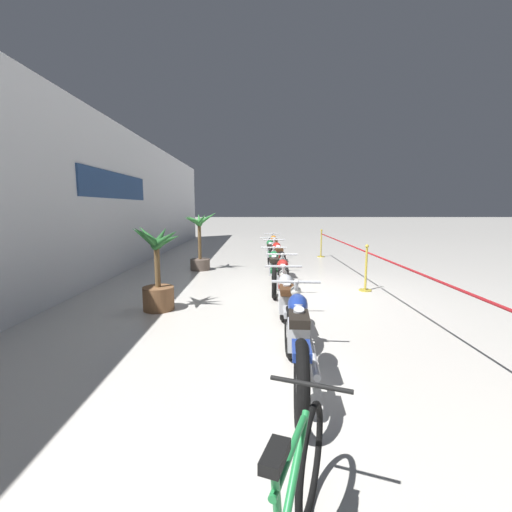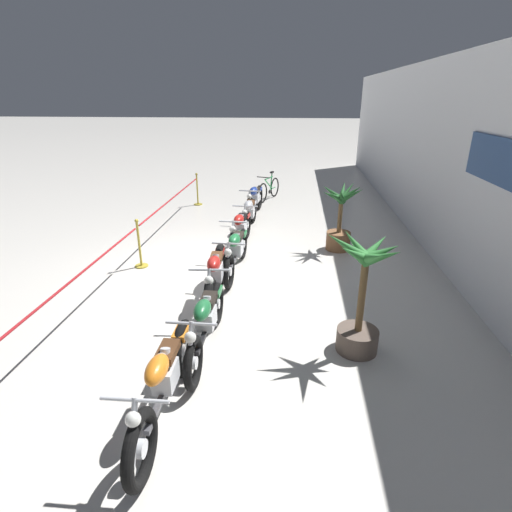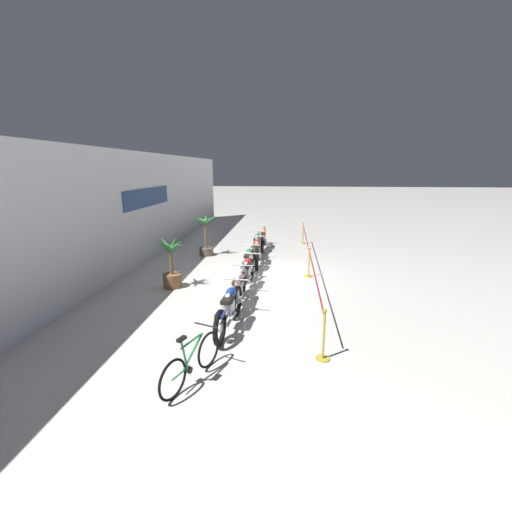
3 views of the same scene
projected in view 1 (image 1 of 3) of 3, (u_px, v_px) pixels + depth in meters
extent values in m
plane|color=silver|center=(306.00, 290.00, 7.77)|extent=(120.00, 120.00, 0.00)
cube|color=white|center=(75.00, 197.00, 7.48)|extent=(28.00, 0.25, 4.20)
cube|color=navy|center=(117.00, 186.00, 9.40)|extent=(4.24, 0.04, 0.70)
torus|color=black|center=(295.00, 323.00, 4.42)|extent=(0.77, 0.17, 0.77)
torus|color=black|center=(301.00, 384.00, 2.89)|extent=(0.77, 0.17, 0.77)
cylinder|color=silver|center=(295.00, 323.00, 4.42)|extent=(0.19, 0.09, 0.18)
cylinder|color=silver|center=(301.00, 384.00, 2.89)|extent=(0.19, 0.09, 0.18)
cylinder|color=silver|center=(296.00, 300.00, 4.47)|extent=(0.31, 0.08, 0.59)
cube|color=silver|center=(298.00, 335.00, 3.58)|extent=(0.38, 0.25, 0.26)
cylinder|color=silver|center=(298.00, 315.00, 3.60)|extent=(0.19, 0.12, 0.24)
cylinder|color=silver|center=(299.00, 318.00, 3.52)|extent=(0.19, 0.12, 0.24)
cylinder|color=silver|center=(314.00, 360.00, 3.30)|extent=(0.70, 0.13, 0.07)
cube|color=black|center=(298.00, 346.00, 3.65)|extent=(1.25, 0.16, 0.06)
ellipsoid|color=navy|center=(298.00, 305.00, 3.78)|extent=(0.48, 0.26, 0.22)
cube|color=black|center=(299.00, 318.00, 3.43)|extent=(0.41, 0.23, 0.09)
cube|color=navy|center=(301.00, 350.00, 2.90)|extent=(0.33, 0.19, 0.08)
cylinder|color=silver|center=(296.00, 282.00, 4.33)|extent=(0.09, 0.62, 0.04)
sphere|color=silver|center=(296.00, 291.00, 4.43)|extent=(0.14, 0.14, 0.14)
torus|color=black|center=(283.00, 298.00, 5.86)|extent=(0.67, 0.12, 0.66)
torus|color=black|center=(290.00, 332.00, 4.26)|extent=(0.67, 0.12, 0.66)
cylinder|color=silver|center=(283.00, 298.00, 5.86)|extent=(0.16, 0.08, 0.16)
cylinder|color=silver|center=(290.00, 332.00, 4.26)|extent=(0.16, 0.08, 0.16)
cylinder|color=silver|center=(283.00, 281.00, 5.91)|extent=(0.30, 0.06, 0.59)
cube|color=silver|center=(286.00, 302.00, 4.99)|extent=(0.37, 0.23, 0.26)
cylinder|color=silver|center=(286.00, 288.00, 5.00)|extent=(0.18, 0.11, 0.24)
cylinder|color=silver|center=(287.00, 290.00, 4.92)|extent=(0.18, 0.11, 0.24)
cylinder|color=silver|center=(298.00, 318.00, 4.71)|extent=(0.70, 0.09, 0.07)
cube|color=#47474C|center=(286.00, 311.00, 5.06)|extent=(1.29, 0.09, 0.06)
ellipsoid|color=#B7BABF|center=(286.00, 282.00, 5.18)|extent=(0.47, 0.23, 0.22)
cube|color=#4C2D19|center=(287.00, 290.00, 4.83)|extent=(0.40, 0.21, 0.09)
cube|color=#B7BABF|center=(290.00, 312.00, 4.28)|extent=(0.32, 0.17, 0.08)
cylinder|color=silver|center=(284.00, 266.00, 5.76)|extent=(0.05, 0.62, 0.04)
sphere|color=silver|center=(283.00, 274.00, 5.86)|extent=(0.14, 0.14, 0.14)
torus|color=black|center=(282.00, 280.00, 7.21)|extent=(0.71, 0.15, 0.70)
torus|color=black|center=(283.00, 300.00, 5.66)|extent=(0.71, 0.15, 0.70)
cylinder|color=silver|center=(282.00, 280.00, 7.21)|extent=(0.17, 0.09, 0.17)
cylinder|color=silver|center=(283.00, 300.00, 5.66)|extent=(0.17, 0.09, 0.17)
cylinder|color=silver|center=(282.00, 266.00, 7.26)|extent=(0.31, 0.08, 0.59)
cube|color=silver|center=(283.00, 281.00, 6.36)|extent=(0.37, 0.24, 0.26)
cylinder|color=silver|center=(283.00, 270.00, 6.37)|extent=(0.19, 0.12, 0.24)
cylinder|color=silver|center=(283.00, 271.00, 6.29)|extent=(0.19, 0.12, 0.24)
cylinder|color=silver|center=(291.00, 292.00, 6.08)|extent=(0.70, 0.11, 0.07)
cube|color=black|center=(283.00, 288.00, 6.43)|extent=(1.25, 0.14, 0.06)
ellipsoid|color=#B21E19|center=(283.00, 265.00, 6.55)|extent=(0.47, 0.25, 0.22)
cube|color=black|center=(283.00, 271.00, 6.20)|extent=(0.41, 0.23, 0.09)
cube|color=#B21E19|center=(283.00, 284.00, 5.67)|extent=(0.33, 0.18, 0.08)
cylinder|color=silver|center=(282.00, 254.00, 7.11)|extent=(0.08, 0.62, 0.04)
sphere|color=silver|center=(282.00, 260.00, 7.21)|extent=(0.14, 0.14, 0.14)
torus|color=black|center=(274.00, 269.00, 8.51)|extent=(0.68, 0.12, 0.68)
torus|color=black|center=(274.00, 283.00, 7.01)|extent=(0.68, 0.12, 0.68)
cylinder|color=silver|center=(274.00, 269.00, 8.51)|extent=(0.17, 0.09, 0.16)
cylinder|color=silver|center=(274.00, 283.00, 7.01)|extent=(0.17, 0.09, 0.16)
cylinder|color=silver|center=(274.00, 258.00, 8.56)|extent=(0.31, 0.07, 0.59)
cube|color=silver|center=(274.00, 269.00, 7.69)|extent=(0.37, 0.23, 0.26)
cylinder|color=silver|center=(274.00, 260.00, 7.70)|extent=(0.18, 0.12, 0.24)
cylinder|color=silver|center=(274.00, 260.00, 7.62)|extent=(0.18, 0.12, 0.24)
cylinder|color=silver|center=(280.00, 278.00, 7.41)|extent=(0.70, 0.10, 0.07)
cube|color=#47474C|center=(274.00, 274.00, 7.76)|extent=(1.21, 0.11, 0.06)
ellipsoid|color=#1E6B38|center=(274.00, 256.00, 7.88)|extent=(0.47, 0.24, 0.22)
cube|color=black|center=(274.00, 260.00, 7.53)|extent=(0.41, 0.22, 0.09)
cube|color=#1E6B38|center=(274.00, 270.00, 7.03)|extent=(0.33, 0.17, 0.08)
cylinder|color=silver|center=(274.00, 248.00, 8.41)|extent=(0.06, 0.62, 0.04)
sphere|color=silver|center=(274.00, 253.00, 8.51)|extent=(0.14, 0.14, 0.14)
torus|color=black|center=(274.00, 259.00, 9.83)|extent=(0.82, 0.20, 0.81)
torus|color=black|center=(282.00, 268.00, 8.36)|extent=(0.82, 0.20, 0.81)
cylinder|color=silver|center=(274.00, 259.00, 9.83)|extent=(0.19, 0.09, 0.19)
cylinder|color=silver|center=(282.00, 268.00, 8.36)|extent=(0.19, 0.09, 0.19)
cylinder|color=silver|center=(274.00, 249.00, 9.88)|extent=(0.31, 0.08, 0.59)
cube|color=silver|center=(278.00, 257.00, 9.02)|extent=(0.38, 0.25, 0.26)
cylinder|color=silver|center=(278.00, 249.00, 9.03)|extent=(0.19, 0.12, 0.24)
cylinder|color=silver|center=(278.00, 250.00, 8.95)|extent=(0.19, 0.12, 0.24)
cylinder|color=silver|center=(285.00, 264.00, 8.75)|extent=(0.70, 0.12, 0.07)
cube|color=black|center=(277.00, 262.00, 9.09)|extent=(1.19, 0.15, 0.06)
ellipsoid|color=#B21E19|center=(277.00, 246.00, 9.21)|extent=(0.48, 0.25, 0.22)
cube|color=#4C2D19|center=(278.00, 250.00, 8.86)|extent=(0.41, 0.23, 0.09)
cube|color=#B21E19|center=(281.00, 256.00, 8.37)|extent=(0.33, 0.18, 0.08)
cylinder|color=silver|center=(274.00, 240.00, 9.73)|extent=(0.08, 0.62, 0.04)
sphere|color=silver|center=(274.00, 244.00, 9.83)|extent=(0.14, 0.14, 0.14)
torus|color=black|center=(269.00, 254.00, 11.24)|extent=(0.68, 0.11, 0.68)
torus|color=black|center=(271.00, 261.00, 9.75)|extent=(0.68, 0.11, 0.68)
cylinder|color=silver|center=(269.00, 254.00, 11.24)|extent=(0.16, 0.08, 0.16)
cylinder|color=silver|center=(271.00, 261.00, 9.75)|extent=(0.16, 0.08, 0.16)
cylinder|color=silver|center=(269.00, 245.00, 11.29)|extent=(0.30, 0.06, 0.59)
cube|color=silver|center=(270.00, 253.00, 10.42)|extent=(0.36, 0.22, 0.26)
cylinder|color=silver|center=(270.00, 246.00, 10.43)|extent=(0.18, 0.11, 0.24)
cylinder|color=silver|center=(270.00, 246.00, 10.35)|extent=(0.18, 0.11, 0.24)
cylinder|color=silver|center=(275.00, 259.00, 10.14)|extent=(0.70, 0.07, 0.07)
cube|color=black|center=(270.00, 257.00, 10.49)|extent=(1.20, 0.06, 0.06)
ellipsoid|color=#1E6B38|center=(270.00, 243.00, 10.61)|extent=(0.46, 0.22, 0.22)
cube|color=black|center=(270.00, 246.00, 10.26)|extent=(0.40, 0.20, 0.09)
cube|color=#1E6B38|center=(271.00, 253.00, 9.76)|extent=(0.32, 0.16, 0.08)
cylinder|color=silver|center=(269.00, 238.00, 11.14)|extent=(0.04, 0.62, 0.04)
sphere|color=silver|center=(269.00, 242.00, 11.24)|extent=(0.14, 0.14, 0.14)
torus|color=black|center=(272.00, 249.00, 12.55)|extent=(0.75, 0.13, 0.75)
torus|color=black|center=(276.00, 254.00, 10.99)|extent=(0.75, 0.13, 0.75)
cylinder|color=silver|center=(272.00, 249.00, 12.55)|extent=(0.18, 0.08, 0.18)
cylinder|color=silver|center=(276.00, 254.00, 10.99)|extent=(0.18, 0.08, 0.18)
cylinder|color=silver|center=(272.00, 241.00, 12.60)|extent=(0.30, 0.06, 0.59)
cube|color=silver|center=(274.00, 247.00, 11.70)|extent=(0.36, 0.23, 0.26)
cylinder|color=silver|center=(274.00, 241.00, 11.71)|extent=(0.18, 0.11, 0.24)
cylinder|color=silver|center=(274.00, 241.00, 11.63)|extent=(0.18, 0.11, 0.24)
cylinder|color=silver|center=(279.00, 252.00, 11.43)|extent=(0.70, 0.08, 0.07)
cube|color=#47474C|center=(274.00, 251.00, 11.77)|extent=(1.26, 0.08, 0.06)
ellipsoid|color=orange|center=(274.00, 239.00, 11.89)|extent=(0.46, 0.23, 0.22)
cube|color=#4C2D19|center=(274.00, 241.00, 11.54)|extent=(0.40, 0.21, 0.09)
cube|color=orange|center=(275.00, 246.00, 11.01)|extent=(0.32, 0.17, 0.08)
cylinder|color=silver|center=(273.00, 234.00, 12.46)|extent=(0.05, 0.62, 0.04)
sphere|color=silver|center=(272.00, 237.00, 12.56)|extent=(0.14, 0.14, 0.14)
torus|color=black|center=(311.00, 459.00, 2.09)|extent=(0.65, 0.28, 0.67)
cylinder|color=#238442|center=(292.00, 483.00, 1.64)|extent=(0.57, 0.24, 0.43)
cylinder|color=#238442|center=(290.00, 452.00, 1.56)|extent=(0.53, 0.22, 0.04)
cylinder|color=#238442|center=(278.00, 512.00, 1.39)|extent=(0.15, 0.09, 0.55)
cube|color=black|center=(275.00, 456.00, 1.32)|extent=(0.20, 0.14, 0.05)
cylinder|color=black|center=(311.00, 384.00, 1.97)|extent=(0.19, 0.46, 0.03)
cylinder|color=brown|center=(159.00, 298.00, 6.27)|extent=(0.56, 0.56, 0.43)
cylinder|color=brown|center=(157.00, 266.00, 6.19)|extent=(0.10, 0.10, 0.78)
cone|color=#235B28|center=(161.00, 236.00, 6.31)|extent=(0.54, 0.25, 0.45)
cone|color=#235B28|center=(149.00, 236.00, 6.28)|extent=(0.49, 0.56, 0.53)
cone|color=#235B28|center=(145.00, 237.00, 6.09)|extent=(0.21, 0.52, 0.45)
cone|color=#235B28|center=(146.00, 237.00, 5.96)|extent=(0.48, 0.44, 0.52)
cone|color=#235B28|center=(149.00, 238.00, 5.87)|extent=(0.66, 0.28, 0.47)
cone|color=#235B28|center=(164.00, 239.00, 5.99)|extent=(0.42, 0.54, 0.48)
cone|color=#235B28|center=(167.00, 240.00, 6.14)|extent=(0.18, 0.50, 0.33)
cone|color=#235B28|center=(166.00, 239.00, 6.30)|extent=(0.52, 0.46, 0.43)
cylinder|color=brown|center=(200.00, 264.00, 10.30)|extent=(0.59, 0.59, 0.33)
cylinder|color=brown|center=(200.00, 241.00, 10.20)|extent=(0.10, 0.10, 1.08)
cone|color=#337F38|center=(199.00, 219.00, 10.35)|extent=(0.63, 0.27, 0.42)
cone|color=#337F38|center=(194.00, 220.00, 10.23)|extent=(0.39, 0.50, 0.42)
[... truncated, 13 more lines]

